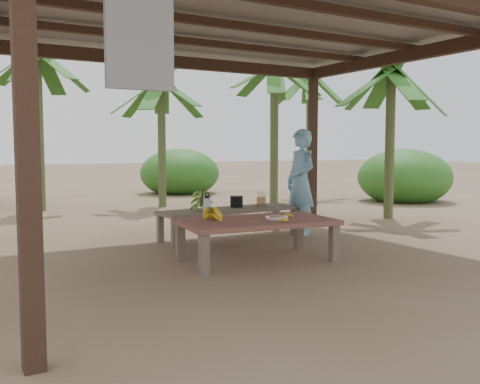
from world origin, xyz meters
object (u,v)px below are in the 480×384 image
cooking_pot (237,202)px  woman (301,182)px  work_table (257,225)px  water_flask (207,208)px  bench (230,212)px  ripe_banana_bunch (210,213)px  plate (277,218)px

cooking_pot → woman: woman is taller
cooking_pot → woman: bearing=-16.8°
work_table → water_flask: (-0.49, 0.34, 0.20)m
work_table → bench: work_table is taller
water_flask → ripe_banana_bunch: bearing=-103.0°
work_table → woman: (1.63, 1.36, 0.39)m
work_table → cooking_pot: bearing=74.4°
bench → cooking_pot: cooking_pot is taller
bench → cooking_pot: bearing=28.0°
water_flask → cooking_pot: water_flask is taller
bench → woman: (1.15, -0.19, 0.43)m
work_table → ripe_banana_bunch: (-0.53, 0.18, 0.15)m
ripe_banana_bunch → woman: size_ratio=0.17×
bench → plate: (-0.26, -1.65, 0.12)m
plate → water_flask: water_flask is taller
bench → plate: plate is taller
water_flask → work_table: bearing=-34.9°
plate → woman: woman is taller
bench → water_flask: (-0.97, -1.21, 0.24)m
bench → woman: size_ratio=1.36×
ripe_banana_bunch → water_flask: 0.17m
ripe_banana_bunch → plate: size_ratio=1.04×
ripe_banana_bunch → woman: 2.47m
water_flask → woman: bearing=25.6°
work_table → water_flask: size_ratio=5.90×
cooking_pot → plate: bearing=-103.8°
ripe_banana_bunch → work_table: bearing=-18.9°
plate → bench: bearing=81.0°
ripe_banana_bunch → cooking_pot: ripe_banana_bunch is taller
bench → water_flask: bearing=-132.4°
work_table → ripe_banana_bunch: bearing=167.0°
ripe_banana_bunch → woman: bearing=28.6°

